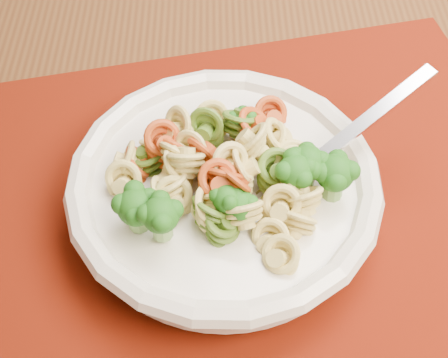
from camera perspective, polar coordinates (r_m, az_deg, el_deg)
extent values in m
cube|color=#4F2F16|center=(0.61, -2.47, 6.90)|extent=(1.68, 1.19, 0.04)
cube|color=#500E03|center=(0.50, 2.14, -2.87)|extent=(0.53, 0.43, 0.00)
cylinder|color=silver|center=(0.50, 0.00, -2.48)|extent=(0.10, 0.10, 0.01)
cylinder|color=silver|center=(0.48, 0.00, -1.25)|extent=(0.22, 0.22, 0.03)
torus|color=silver|center=(0.47, 0.00, -0.25)|extent=(0.24, 0.24, 0.02)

